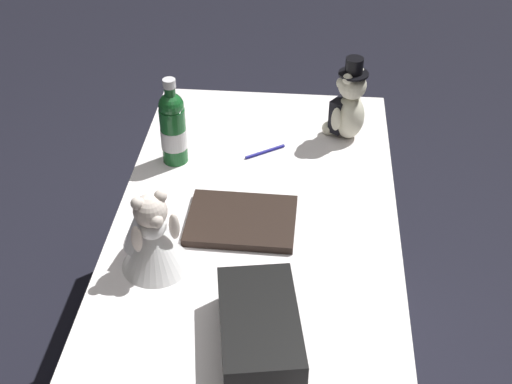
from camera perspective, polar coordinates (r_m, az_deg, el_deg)
ground_plane at (r=2.49m, az=0.00°, el=-15.33°), size 12.00×12.00×0.00m
reception_table at (r=2.20m, az=0.00°, el=-9.61°), size 1.45×0.81×0.73m
teddy_bear_groom at (r=2.26m, az=7.70°, el=7.15°), size 0.14×0.14×0.29m
teddy_bear_bride at (r=1.78m, az=-8.73°, el=-3.36°), size 0.23×0.22×0.23m
champagne_bottle at (r=2.13m, az=-6.94°, el=5.39°), size 0.08×0.08×0.29m
signing_pen at (r=2.22m, az=0.88°, el=3.43°), size 0.09×0.13×0.01m
gift_case_black at (r=1.59m, az=0.28°, el=-11.43°), size 0.34×0.23×0.11m
guestbook at (r=1.93m, az=-1.22°, el=-2.39°), size 0.23×0.31×0.02m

